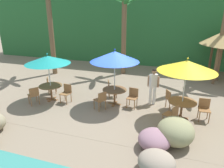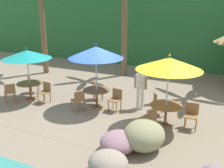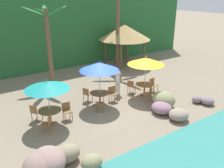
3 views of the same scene
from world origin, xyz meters
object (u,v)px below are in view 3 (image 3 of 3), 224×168
Objects in this scene: chair_blue_inland at (87,93)px; chair_yellow_seaward at (153,84)px; chair_teal_seaward at (67,110)px; umbrella_yellow at (146,61)px; umbrella_blue at (99,66)px; palapa_hut at (125,32)px; chair_blue_seaward at (112,93)px; dining_table_teal at (50,112)px; chair_yellow_left at (149,93)px; dining_table_blue at (100,94)px; chair_yellow_inland at (131,86)px; umbrella_teal at (47,85)px; palm_tree_third at (118,11)px; chair_teal_inland at (35,111)px; dining_table_yellow at (145,86)px; chair_teal_left at (47,123)px; waiter_in_white at (118,80)px; palm_tree_second at (48,34)px; chair_blue_left at (101,103)px.

chair_blue_inland and chair_yellow_seaward have the same top height.
umbrella_yellow is at bearing 0.75° from chair_teal_seaward.
palapa_hut is at bearing 43.86° from umbrella_blue.
palapa_hut is (5.06, 5.68, 2.28)m from chair_blue_seaward.
chair_yellow_left is at bearing -7.34° from dining_table_teal.
chair_teal_seaward is at bearing -167.81° from dining_table_blue.
chair_blue_seaward is (3.93, 0.47, -0.10)m from dining_table_teal.
palapa_hut is (3.46, 5.40, 2.28)m from chair_yellow_inland.
palm_tree_third is at bearing 35.86° from umbrella_teal.
chair_teal_inland is at bearing -179.32° from chair_yellow_inland.
dining_table_yellow is 7.24m from palm_tree_third.
chair_yellow_inland is at bearing 14.25° from chair_teal_left.
palapa_hut is at bearing 34.38° from umbrella_teal.
chair_teal_seaward is 4.04m from waiter_in_white.
chair_teal_seaward is 0.17× the size of palm_tree_second.
chair_teal_left is at bearing -149.64° from chair_teal_seaward.
umbrella_teal is at bearing -178.30° from chair_yellow_seaward.
chair_yellow_inland is at bearing 7.79° from dining_table_teal.
chair_blue_left is at bearing -173.88° from dining_table_yellow.
chair_blue_left is at bearing -17.08° from chair_teal_inland.
chair_teal_inland and chair_yellow_seaward have the same top height.
chair_blue_inland is 3.94m from umbrella_yellow.
chair_teal_left is 1.00× the size of chair_yellow_seaward.
chair_teal_left is at bearing -118.38° from dining_table_teal.
dining_table_yellow is (2.94, -0.41, 0.00)m from dining_table_blue.
chair_teal_seaward is 5.43m from umbrella_yellow.
umbrella_yellow reaches higher than chair_blue_seaward.
chair_blue_inland is at bearing 120.03° from dining_table_blue.
chair_yellow_inland is at bearing -54.10° from palm_tree_second.
palapa_hut is at bearing 5.99° from palm_tree_second.
chair_teal_inland and chair_teal_left have the same top height.
palapa_hut is (3.31, 6.89, 2.28)m from chair_yellow_left.
chair_blue_left is 1.00× the size of chair_yellow_inland.
palm_tree_second is (2.15, 5.43, 1.40)m from umbrella_teal.
umbrella_yellow reaches higher than dining_table_teal.
palapa_hut is at bearing 37.94° from chair_blue_inland.
dining_table_teal is 4.86m from waiter_in_white.
chair_blue_seaward is at bearing -143.72° from waiter_in_white.
chair_blue_inland is 1.00× the size of chair_blue_left.
chair_teal_inland is at bearing 174.49° from dining_table_yellow.
umbrella_yellow is 2.88× the size of chair_yellow_inland.
waiter_in_white is at bearing 142.21° from umbrella_yellow.
chair_blue_inland is (1.79, 1.22, 0.00)m from chair_teal_seaward.
dining_table_blue is at bearing -173.27° from chair_yellow_inland.
chair_yellow_seaward is at bearing -3.97° from dining_table_blue.
dining_table_blue is at bearing 155.33° from chair_yellow_left.
chair_teal_inland is at bearing -170.62° from chair_blue_inland.
dining_table_teal is 5.58m from chair_yellow_inland.
chair_blue_inland is at bearing 161.14° from umbrella_yellow.
waiter_in_white is at bearing 33.83° from chair_blue_left.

